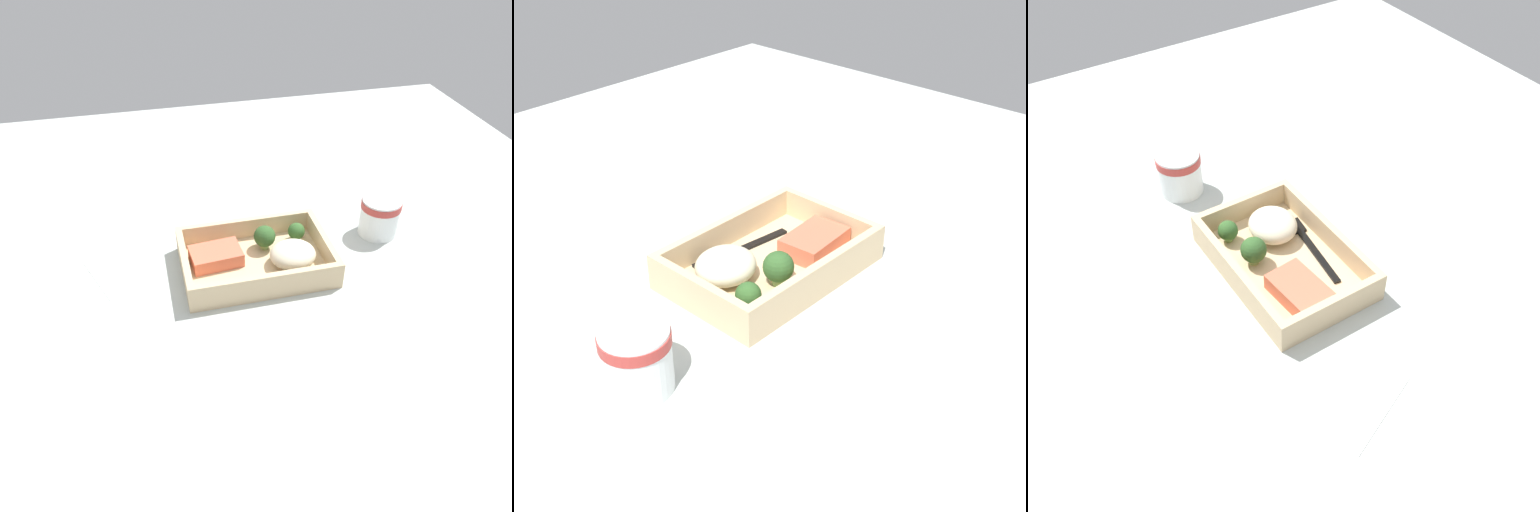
{
  "view_description": "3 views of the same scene",
  "coord_description": "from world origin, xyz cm",
  "views": [
    {
      "loc": [
        -16.9,
        -69.18,
        59.59
      ],
      "look_at": [
        0.0,
        0.0,
        2.7
      ],
      "focal_mm": 35.0,
      "sensor_mm": 36.0,
      "label": 1
    },
    {
      "loc": [
        60.0,
        55.04,
        53.8
      ],
      "look_at": [
        0.0,
        0.0,
        2.7
      ],
      "focal_mm": 50.0,
      "sensor_mm": 36.0,
      "label": 2
    },
    {
      "loc": [
        -55.23,
        35.53,
        68.48
      ],
      "look_at": [
        0.0,
        0.0,
        2.7
      ],
      "focal_mm": 42.0,
      "sensor_mm": 36.0,
      "label": 3
    }
  ],
  "objects": [
    {
      "name": "receipt_slip",
      "position": [
        -25.77,
        4.6,
        0.12
      ],
      "size": [
        11.67,
        15.23,
        0.24
      ],
      "primitive_type": "cube",
      "rotation": [
        0.0,
        0.0,
        0.39
      ],
      "color": "white",
      "rests_on": "ground_plane"
    },
    {
      "name": "paper_cup",
      "position": [
        26.46,
        4.94,
        4.39
      ],
      "size": [
        7.89,
        7.89,
        7.88
      ],
      "color": "white",
      "rests_on": "ground_plane"
    },
    {
      "name": "ground_plane",
      "position": [
        0.0,
        0.0,
        -1.0
      ],
      "size": [
        160.0,
        160.0,
        2.0
      ],
      "primitive_type": "cube",
      "color": "#B5BDB8"
    },
    {
      "name": "broccoli_floret_2",
      "position": [
        9.19,
        4.81,
        3.29
      ],
      "size": [
        3.31,
        3.31,
        3.82
      ],
      "color": "#88AA5A",
      "rests_on": "takeout_tray"
    },
    {
      "name": "broccoli_floret_1",
      "position": [
        2.63,
        3.89,
        3.84
      ],
      "size": [
        4.13,
        4.13,
        4.8
      ],
      "color": "#769652",
      "rests_on": "takeout_tray"
    },
    {
      "name": "fork",
      "position": [
        0.85,
        -5.61,
        1.42
      ],
      "size": [
        15.88,
        3.56,
        0.44
      ],
      "color": "black",
      "rests_on": "takeout_tray"
    },
    {
      "name": "tray_rim",
      "position": [
        0.0,
        0.0,
        3.2
      ],
      "size": [
        27.16,
        18.25,
        4.0
      ],
      "color": "#D3B78B",
      "rests_on": "takeout_tray"
    },
    {
      "name": "salmon_fillet",
      "position": [
        -7.1,
        1.91,
        2.55
      ],
      "size": [
        9.7,
        6.92,
        2.7
      ],
      "primitive_type": "cube",
      "rotation": [
        0.0,
        0.0,
        0.09
      ],
      "color": "#E3694C",
      "rests_on": "takeout_tray"
    },
    {
      "name": "mashed_potatoes",
      "position": [
        6.42,
        -1.96,
        3.35
      ],
      "size": [
        8.44,
        7.79,
        4.29
      ],
      "primitive_type": "ellipsoid",
      "color": "beige",
      "rests_on": "takeout_tray"
    },
    {
      "name": "takeout_tray",
      "position": [
        0.0,
        0.0,
        0.6
      ],
      "size": [
        27.16,
        18.25,
        1.2
      ],
      "primitive_type": "cube",
      "color": "#D3B78B",
      "rests_on": "ground_plane"
    }
  ]
}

